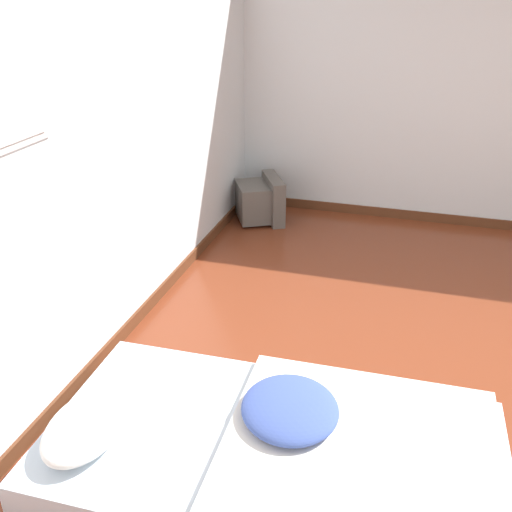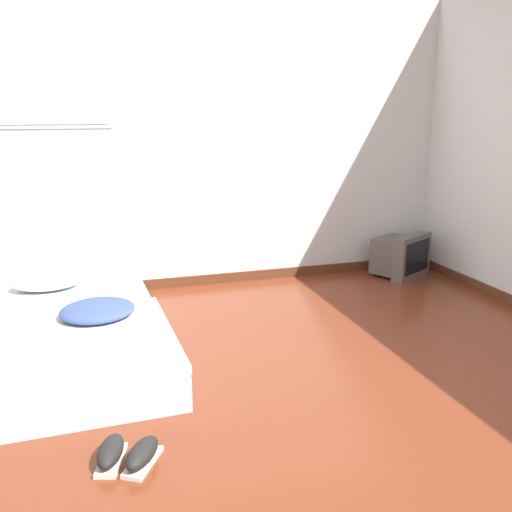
{
  "view_description": "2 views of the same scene",
  "coord_description": "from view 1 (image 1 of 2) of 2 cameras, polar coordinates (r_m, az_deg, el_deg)",
  "views": [
    {
      "loc": [
        -2.68,
        0.95,
        2.1
      ],
      "look_at": [
        0.63,
        1.94,
        0.43
      ],
      "focal_mm": 40.0,
      "sensor_mm": 36.0,
      "label": 1
    },
    {
      "loc": [
        -0.68,
        -2.33,
        1.59
      ],
      "look_at": [
        0.63,
        1.89,
        0.44
      ],
      "focal_mm": 40.0,
      "sensor_mm": 36.0,
      "label": 2
    }
  ],
  "objects": [
    {
      "name": "wall_back",
      "position": [
        3.29,
        -16.4,
        10.66
      ],
      "size": [
        7.77,
        0.08,
        2.6
      ],
      "color": "silver",
      "rests_on": "ground_plane"
    },
    {
      "name": "mattress_bed",
      "position": [
        2.79,
        1.87,
        -19.17
      ],
      "size": [
        1.17,
        2.12,
        0.35
      ],
      "color": "silver",
      "rests_on": "ground_plane"
    },
    {
      "name": "crt_tv",
      "position": [
        5.47,
        0.52,
        5.59
      ],
      "size": [
        0.6,
        0.57,
        0.42
      ],
      "color": "#56514C",
      "rests_on": "ground_plane"
    }
  ]
}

